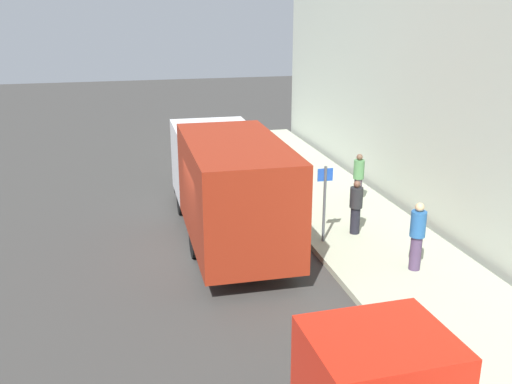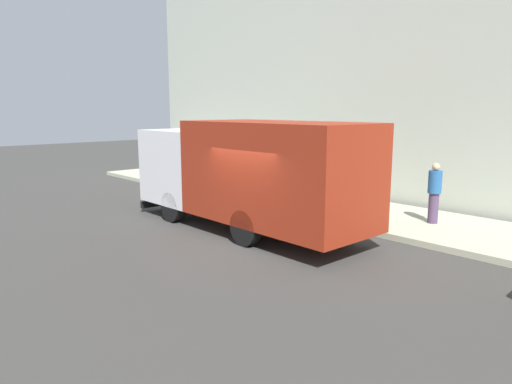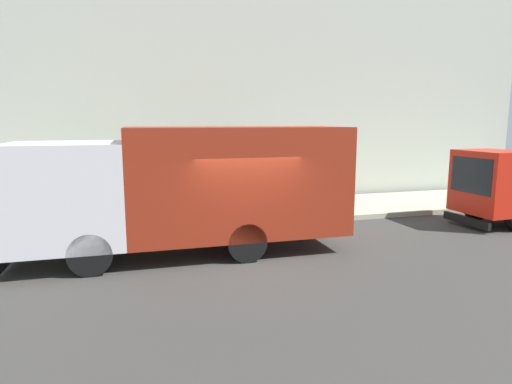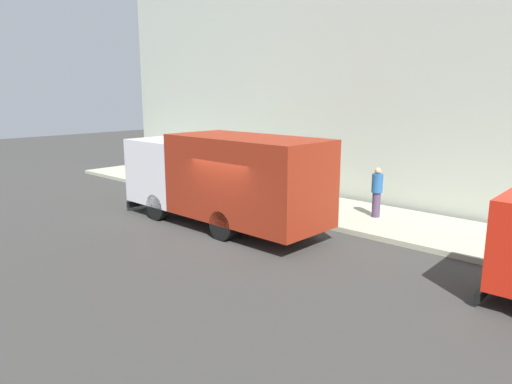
{
  "view_description": "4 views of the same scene",
  "coord_description": "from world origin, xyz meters",
  "px_view_note": "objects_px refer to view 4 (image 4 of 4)",
  "views": [
    {
      "loc": [
        -2.05,
        -14.42,
        6.59
      ],
      "look_at": [
        1.74,
        1.12,
        1.37
      ],
      "focal_mm": 40.26,
      "sensor_mm": 36.0,
      "label": 1
    },
    {
      "loc": [
        -7.96,
        -8.75,
        3.52
      ],
      "look_at": [
        1.15,
        1.11,
        1.11
      ],
      "focal_mm": 32.63,
      "sensor_mm": 36.0,
      "label": 2
    },
    {
      "loc": [
        -9.89,
        2.61,
        3.32
      ],
      "look_at": [
        0.97,
        -0.54,
        1.48
      ],
      "focal_mm": 30.48,
      "sensor_mm": 36.0,
      "label": 3
    },
    {
      "loc": [
        -9.95,
        -10.41,
        4.58
      ],
      "look_at": [
        1.68,
        0.34,
        1.21
      ],
      "focal_mm": 33.03,
      "sensor_mm": 36.0,
      "label": 4
    }
  ],
  "objects_px": {
    "large_utility_truck": "(222,176)",
    "traffic_cone_orange": "(210,186)",
    "street_sign_post": "(298,179)",
    "pedestrian_walking": "(277,173)",
    "pedestrian_standing": "(308,186)",
    "pedestrian_third": "(377,191)"
  },
  "relations": [
    {
      "from": "street_sign_post",
      "to": "pedestrian_walking",
      "type": "bearing_deg",
      "value": 51.78
    },
    {
      "from": "large_utility_truck",
      "to": "traffic_cone_orange",
      "type": "relative_size",
      "value": 11.96
    },
    {
      "from": "large_utility_truck",
      "to": "traffic_cone_orange",
      "type": "bearing_deg",
      "value": 54.08
    },
    {
      "from": "pedestrian_walking",
      "to": "street_sign_post",
      "type": "xyz_separation_m",
      "value": [
        -2.32,
        -2.94,
        0.43
      ]
    },
    {
      "from": "large_utility_truck",
      "to": "pedestrian_third",
      "type": "xyz_separation_m",
      "value": [
        4.13,
        -3.65,
        -0.64
      ]
    },
    {
      "from": "large_utility_truck",
      "to": "pedestrian_third",
      "type": "distance_m",
      "value": 5.55
    },
    {
      "from": "pedestrian_standing",
      "to": "pedestrian_third",
      "type": "bearing_deg",
      "value": -114.27
    },
    {
      "from": "large_utility_truck",
      "to": "pedestrian_third",
      "type": "height_order",
      "value": "large_utility_truck"
    },
    {
      "from": "pedestrian_third",
      "to": "street_sign_post",
      "type": "bearing_deg",
      "value": 151.05
    },
    {
      "from": "pedestrian_walking",
      "to": "street_sign_post",
      "type": "bearing_deg",
      "value": -2.11
    },
    {
      "from": "pedestrian_third",
      "to": "traffic_cone_orange",
      "type": "bearing_deg",
      "value": 125.95
    },
    {
      "from": "traffic_cone_orange",
      "to": "street_sign_post",
      "type": "bearing_deg",
      "value": -93.26
    },
    {
      "from": "pedestrian_standing",
      "to": "street_sign_post",
      "type": "relative_size",
      "value": 0.73
    },
    {
      "from": "pedestrian_standing",
      "to": "street_sign_post",
      "type": "xyz_separation_m",
      "value": [
        -1.11,
        -0.33,
        0.48
      ]
    },
    {
      "from": "pedestrian_standing",
      "to": "traffic_cone_orange",
      "type": "relative_size",
      "value": 2.36
    },
    {
      "from": "large_utility_truck",
      "to": "street_sign_post",
      "type": "bearing_deg",
      "value": -27.84
    },
    {
      "from": "large_utility_truck",
      "to": "pedestrian_walking",
      "type": "distance_m",
      "value": 5.12
    },
    {
      "from": "large_utility_truck",
      "to": "traffic_cone_orange",
      "type": "xyz_separation_m",
      "value": [
        2.79,
        3.76,
        -1.24
      ]
    },
    {
      "from": "traffic_cone_orange",
      "to": "pedestrian_walking",
      "type": "bearing_deg",
      "value": -47.04
    },
    {
      "from": "traffic_cone_orange",
      "to": "street_sign_post",
      "type": "height_order",
      "value": "street_sign_post"
    },
    {
      "from": "street_sign_post",
      "to": "traffic_cone_orange",
      "type": "bearing_deg",
      "value": 86.74
    },
    {
      "from": "traffic_cone_orange",
      "to": "street_sign_post",
      "type": "relative_size",
      "value": 0.31
    }
  ]
}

